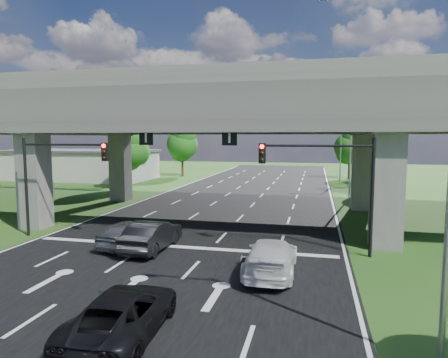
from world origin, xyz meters
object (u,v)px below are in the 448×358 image
at_px(streetlight_beyond, 338,139).
at_px(streetlight_far, 347,139).
at_px(car_trailing, 123,313).
at_px(car_dark, 152,235).
at_px(car_silver, 129,233).
at_px(car_white, 271,257).
at_px(streetlight_near, 435,144).
at_px(signal_right, 328,174).
at_px(signal_left, 56,168).

bearing_deg(streetlight_beyond, streetlight_far, -90.00).
xyz_separation_m(streetlight_far, car_trailing, (-8.45, -30.25, -5.12)).
xyz_separation_m(streetlight_far, car_dark, (-11.31, -21.38, -5.02)).
bearing_deg(car_silver, car_white, 169.39).
height_order(streetlight_near, car_dark, streetlight_near).
relative_size(signal_right, streetlight_far, 0.60).
bearing_deg(streetlight_beyond, car_silver, -109.10).
height_order(streetlight_near, car_trailing, streetlight_near).
height_order(signal_right, streetlight_beyond, streetlight_beyond).
xyz_separation_m(streetlight_beyond, car_silver, (-12.81, -37.00, -5.08)).
bearing_deg(car_white, streetlight_far, -101.59).
xyz_separation_m(streetlight_near, streetlight_beyond, (0.00, 46.00, 0.00)).
relative_size(car_dark, car_white, 0.92).
distance_m(signal_left, car_white, 14.13).
height_order(signal_right, streetlight_near, streetlight_near).
height_order(streetlight_beyond, car_trailing, streetlight_beyond).
distance_m(streetlight_far, streetlight_beyond, 16.00).
bearing_deg(car_dark, streetlight_far, -117.10).
height_order(streetlight_near, car_silver, streetlight_near).
bearing_deg(streetlight_beyond, car_white, -96.75).
bearing_deg(car_dark, car_white, 161.49).
bearing_deg(car_trailing, car_white, -123.26).
xyz_separation_m(streetlight_near, car_dark, (-11.31, 8.62, -5.02)).
bearing_deg(signal_right, signal_left, 180.00).
xyz_separation_m(car_silver, car_dark, (1.50, -0.38, 0.06)).
distance_m(streetlight_beyond, car_dark, 39.38).
bearing_deg(streetlight_near, car_white, 126.69).
relative_size(streetlight_far, car_dark, 2.07).
relative_size(signal_left, car_dark, 1.24).
relative_size(car_silver, car_trailing, 0.87).
bearing_deg(car_white, car_dark, -19.67).
bearing_deg(streetlight_beyond, streetlight_near, -90.00).
bearing_deg(car_white, signal_right, -124.06).
distance_m(streetlight_far, car_dark, 24.70).
bearing_deg(signal_left, streetlight_beyond, 63.57).
height_order(streetlight_far, car_silver, streetlight_far).
height_order(streetlight_near, streetlight_far, same).
relative_size(streetlight_near, car_dark, 2.07).
height_order(streetlight_far, streetlight_beyond, same).
bearing_deg(car_dark, streetlight_beyond, -106.05).
height_order(signal_right, car_dark, signal_right).
bearing_deg(signal_right, streetlight_beyond, 86.39).
height_order(signal_left, streetlight_beyond, streetlight_beyond).
bearing_deg(car_silver, car_trailing, 123.00).
bearing_deg(car_dark, signal_left, -10.53).
bearing_deg(streetlight_beyond, signal_right, -93.61).
xyz_separation_m(signal_right, streetlight_far, (2.27, 20.06, 1.66)).
bearing_deg(streetlight_far, signal_left, -131.78).
distance_m(signal_left, streetlight_near, 20.56).
bearing_deg(signal_left, car_white, -15.38).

